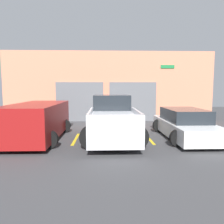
# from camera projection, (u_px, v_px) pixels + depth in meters

# --- Properties ---
(ground_plane) EXTENTS (28.00, 28.00, 0.00)m
(ground_plane) POSITION_uv_depth(u_px,v_px,m) (111.00, 129.00, 11.50)
(ground_plane) COLOR #3D3D3F
(shophouse_building) EXTENTS (13.81, 0.68, 4.57)m
(shophouse_building) POSITION_uv_depth(u_px,v_px,m) (109.00, 87.00, 14.53)
(shophouse_building) COLOR #D17A5B
(shophouse_building) RESTS_ON ground
(pickup_truck) EXTENTS (2.46, 5.19, 1.84)m
(pickup_truck) POSITION_uv_depth(u_px,v_px,m) (112.00, 118.00, 9.56)
(pickup_truck) COLOR silver
(pickup_truck) RESTS_ON ground
(sedan_white) EXTENTS (2.15, 4.47, 1.27)m
(sedan_white) POSITION_uv_depth(u_px,v_px,m) (185.00, 124.00, 9.43)
(sedan_white) COLOR white
(sedan_white) RESTS_ON ground
(sedan_side) EXTENTS (2.26, 4.66, 1.52)m
(sedan_side) POSITION_uv_depth(u_px,v_px,m) (38.00, 120.00, 9.15)
(sedan_side) COLOR maroon
(sedan_side) RESTS_ON ground
(parking_stripe_far_left) EXTENTS (0.12, 2.20, 0.01)m
(parking_stripe_far_left) POSITION_uv_depth(u_px,v_px,m) (1.00, 140.00, 9.18)
(parking_stripe_far_left) COLOR gold
(parking_stripe_far_left) RESTS_ON ground
(parking_stripe_left) EXTENTS (0.12, 2.20, 0.01)m
(parking_stripe_left) POSITION_uv_depth(u_px,v_px,m) (76.00, 139.00, 9.29)
(parking_stripe_left) COLOR gold
(parking_stripe_left) RESTS_ON ground
(parking_stripe_centre) EXTENTS (0.12, 2.20, 0.01)m
(parking_stripe_centre) POSITION_uv_depth(u_px,v_px,m) (149.00, 138.00, 9.41)
(parking_stripe_centre) COLOR gold
(parking_stripe_centre) RESTS_ON ground
(parking_stripe_right) EXTENTS (0.12, 2.20, 0.01)m
(parking_stripe_right) POSITION_uv_depth(u_px,v_px,m) (220.00, 138.00, 9.52)
(parking_stripe_right) COLOR gold
(parking_stripe_right) RESTS_ON ground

